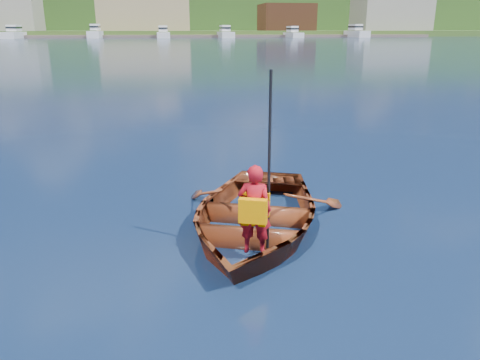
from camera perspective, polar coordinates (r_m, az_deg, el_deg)
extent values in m
plane|color=#172447|center=(7.45, -5.58, -3.92)|extent=(600.00, 600.00, 0.00)
imported|color=#652C0A|center=(6.71, 1.67, -4.26)|extent=(3.72, 4.35, 0.76)
imported|color=#B3111E|center=(5.70, 1.78, -3.65)|extent=(0.48, 0.40, 1.14)
cube|color=#F29600|center=(5.58, 1.59, -3.80)|extent=(0.35, 0.21, 0.30)
cube|color=#F29600|center=(5.80, 1.97, -2.93)|extent=(0.35, 0.19, 0.30)
cube|color=#F29600|center=(5.76, 1.76, -5.02)|extent=(0.36, 0.31, 0.05)
cylinder|color=black|center=(5.64, 3.57, 1.96)|extent=(0.05, 0.05, 2.23)
cube|color=#384E24|center=(196.91, -9.80, 17.24)|extent=(400.00, 80.00, 2.00)
cube|color=#314A21|center=(247.04, -9.96, 19.66)|extent=(400.00, 100.00, 22.00)
cube|color=brown|center=(155.27, -5.92, 17.04)|extent=(160.00, 4.12, 0.80)
cube|color=#9D978E|center=(179.02, -26.99, 18.17)|extent=(22.00, 16.00, 14.00)
cube|color=tan|center=(172.04, -11.67, 19.40)|extent=(30.00, 16.00, 12.00)
cube|color=brown|center=(177.84, 5.64, 19.13)|extent=(18.00, 16.00, 9.00)
cube|color=#9D978E|center=(192.01, 17.91, 18.60)|extent=(26.00, 16.00, 11.00)
cube|color=silver|center=(155.49, -25.87, 15.56)|extent=(3.91, 13.97, 1.97)
cube|color=silver|center=(156.82, -25.84, 16.34)|extent=(2.74, 6.29, 1.80)
cube|color=black|center=(156.82, -25.85, 16.38)|extent=(2.82, 6.57, 0.50)
cube|color=silver|center=(151.05, -17.22, 16.53)|extent=(3.43, 12.24, 2.22)
cube|color=silver|center=(152.25, -17.24, 17.38)|extent=(2.40, 5.51, 1.80)
cube|color=black|center=(152.25, -17.24, 17.41)|extent=(2.47, 5.75, 0.50)
cube|color=silver|center=(149.92, -9.34, 17.00)|extent=(3.77, 13.45, 1.79)
cube|color=silver|center=(151.26, -9.38, 17.75)|extent=(2.64, 6.05, 1.80)
cube|color=black|center=(151.26, -9.38, 17.79)|extent=(2.71, 6.32, 0.50)
cube|color=silver|center=(151.31, -1.77, 17.24)|extent=(3.82, 13.65, 1.91)
cube|color=silver|center=(152.65, -1.85, 18.01)|extent=(2.67, 6.14, 1.80)
cube|color=black|center=(152.65, -1.85, 18.05)|extent=(2.75, 6.41, 0.50)
cube|color=silver|center=(155.71, 6.50, 17.12)|extent=(3.50, 12.51, 1.67)
cube|color=silver|center=(156.91, 6.39, 17.83)|extent=(2.45, 5.63, 1.80)
cube|color=black|center=(156.90, 6.40, 17.86)|extent=(2.52, 5.88, 0.50)
cube|color=silver|center=(162.72, 14.02, 16.84)|extent=(3.71, 13.25, 2.26)
cube|color=silver|center=(163.93, 13.90, 17.65)|extent=(2.60, 5.96, 1.80)
cube|color=black|center=(163.93, 13.90, 17.68)|extent=(2.67, 6.23, 0.50)
cylinder|color=#382314|center=(223.12, -11.81, 19.13)|extent=(0.80, 0.80, 2.65)
sphere|color=#205616|center=(223.24, -11.87, 20.04)|extent=(4.95, 4.95, 4.95)
cylinder|color=#382314|center=(243.61, 25.57, 16.84)|extent=(0.80, 0.80, 3.61)
sphere|color=#205616|center=(243.70, 25.73, 17.96)|extent=(6.73, 6.73, 6.73)
cylinder|color=#382314|center=(247.00, 19.63, 18.18)|extent=(0.80, 0.80, 3.14)
sphere|color=#205616|center=(247.12, 19.74, 19.15)|extent=(5.86, 5.86, 5.86)
cylinder|color=#382314|center=(222.65, -19.87, 18.46)|extent=(0.80, 0.80, 3.74)
sphere|color=#205616|center=(222.84, -20.01, 19.73)|extent=(6.98, 6.98, 6.98)
cylinder|color=#382314|center=(216.94, -22.37, 17.67)|extent=(0.80, 0.80, 2.45)
sphere|color=#205616|center=(217.02, -22.48, 18.53)|extent=(4.57, 4.57, 4.57)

